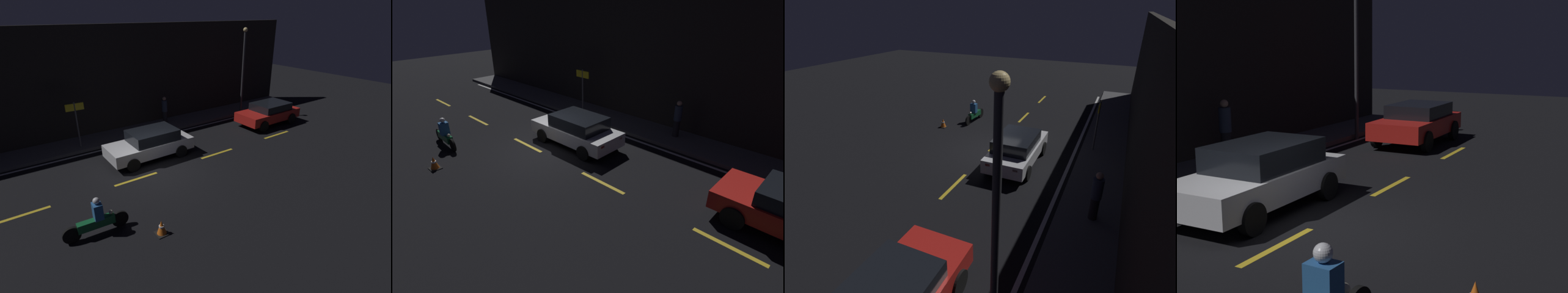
% 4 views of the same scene
% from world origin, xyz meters
% --- Properties ---
extents(ground_plane, '(56.00, 56.00, 0.00)m').
position_xyz_m(ground_plane, '(0.00, 0.00, 0.00)').
color(ground_plane, black).
extents(raised_curb, '(28.00, 2.00, 0.15)m').
position_xyz_m(raised_curb, '(0.00, 5.06, 0.08)').
color(raised_curb, '#4C4C4F').
rests_on(raised_curb, ground).
extents(building_front, '(28.00, 0.30, 6.08)m').
position_xyz_m(building_front, '(0.00, 6.20, 3.04)').
color(building_front, black).
rests_on(building_front, ground).
extents(lane_dash_a, '(2.00, 0.14, 0.01)m').
position_xyz_m(lane_dash_a, '(-10.00, 0.00, 0.00)').
color(lane_dash_a, gold).
rests_on(lane_dash_a, ground).
extents(lane_dash_b, '(2.00, 0.14, 0.01)m').
position_xyz_m(lane_dash_b, '(-5.50, 0.00, 0.00)').
color(lane_dash_b, gold).
rests_on(lane_dash_b, ground).
extents(lane_dash_c, '(2.00, 0.14, 0.01)m').
position_xyz_m(lane_dash_c, '(-1.00, 0.00, 0.00)').
color(lane_dash_c, gold).
rests_on(lane_dash_c, ground).
extents(lane_dash_d, '(2.00, 0.14, 0.01)m').
position_xyz_m(lane_dash_d, '(3.50, 0.00, 0.00)').
color(lane_dash_d, gold).
rests_on(lane_dash_d, ground).
extents(lane_dash_e, '(2.00, 0.14, 0.01)m').
position_xyz_m(lane_dash_e, '(8.00, 0.00, 0.00)').
color(lane_dash_e, gold).
rests_on(lane_dash_e, ground).
extents(lane_solid_kerb, '(25.20, 0.14, 0.01)m').
position_xyz_m(lane_solid_kerb, '(0.00, 3.81, 0.00)').
color(lane_solid_kerb, silver).
rests_on(lane_solid_kerb, ground).
extents(sedan_white, '(4.17, 1.94, 1.41)m').
position_xyz_m(sedan_white, '(0.56, 1.60, 0.75)').
color(sedan_white, silver).
rests_on(sedan_white, ground).
extents(motorcycle, '(2.13, 0.37, 1.36)m').
position_xyz_m(motorcycle, '(-3.55, -2.53, 0.55)').
color(motorcycle, black).
rests_on(motorcycle, ground).
extents(traffic_cone_near, '(0.41, 0.41, 0.51)m').
position_xyz_m(traffic_cone_near, '(-1.85, -3.74, 0.25)').
color(traffic_cone_near, black).
rests_on(traffic_cone_near, ground).
extents(pedestrian, '(0.34, 0.34, 1.71)m').
position_xyz_m(pedestrian, '(3.45, 5.21, 1.03)').
color(pedestrian, black).
rests_on(pedestrian, raised_curb).
extents(shop_sign, '(0.90, 0.08, 2.40)m').
position_xyz_m(shop_sign, '(-2.02, 4.58, 1.84)').
color(shop_sign, '#4C4C51').
rests_on(shop_sign, raised_curb).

